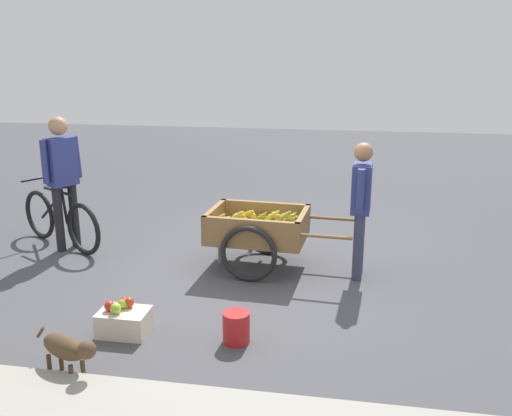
# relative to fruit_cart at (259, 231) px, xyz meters

# --- Properties ---
(ground_plane) EXTENTS (24.00, 24.00, 0.00)m
(ground_plane) POSITION_rel_fruit_cart_xyz_m (0.01, 0.20, -0.44)
(ground_plane) COLOR #47474C
(fruit_cart) EXTENTS (1.70, 0.98, 0.73)m
(fruit_cart) POSITION_rel_fruit_cart_xyz_m (0.00, 0.00, 0.00)
(fruit_cart) COLOR olive
(fruit_cart) RESTS_ON ground
(vendor_person) EXTENTS (0.22, 0.59, 1.51)m
(vendor_person) POSITION_rel_fruit_cart_xyz_m (-1.14, 0.08, 0.46)
(vendor_person) COLOR #333851
(vendor_person) RESTS_ON ground
(bicycle) EXTENTS (1.48, 0.87, 0.85)m
(bicycle) POSITION_rel_fruit_cart_xyz_m (2.63, -0.28, -0.09)
(bicycle) COLOR black
(bicycle) RESTS_ON ground
(cyclist_person) EXTENTS (0.34, 0.49, 1.68)m
(cyclist_person) POSITION_rel_fruit_cart_xyz_m (2.49, -0.21, 0.57)
(cyclist_person) COLOR black
(cyclist_person) RESTS_ON ground
(dog) EXTENTS (0.63, 0.35, 0.40)m
(dog) POSITION_rel_fruit_cart_xyz_m (1.04, 2.55, -0.17)
(dog) COLOR #4C3823
(dog) RESTS_ON ground
(plastic_bucket) EXTENTS (0.24, 0.24, 0.28)m
(plastic_bucket) POSITION_rel_fruit_cart_xyz_m (-0.10, 1.76, -0.30)
(plastic_bucket) COLOR #B21E1E
(plastic_bucket) RESTS_ON ground
(apple_crate) EXTENTS (0.44, 0.32, 0.32)m
(apple_crate) POSITION_rel_fruit_cart_xyz_m (0.92, 1.78, -0.31)
(apple_crate) COLOR beige
(apple_crate) RESTS_ON ground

